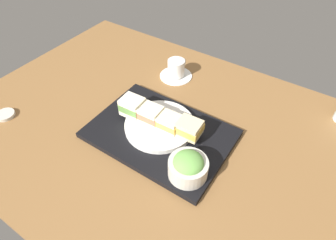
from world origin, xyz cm
name	(u,v)px	position (x,y,z in cm)	size (l,w,h in cm)	color
ground_plane	(157,129)	(0.00, 0.00, -1.50)	(140.00, 100.00, 3.00)	brown
serving_tray	(160,134)	(3.26, -2.98, 0.95)	(45.47, 31.81, 1.89)	black
sandwich_plate	(160,125)	(2.00, -1.32, 2.77)	(23.32, 23.32, 1.76)	silver
sandwich_nearmost	(132,106)	(-8.43, -2.20, 6.71)	(7.66, 6.53, 6.12)	#EFE5C1
sandwich_inner_near	(150,114)	(-1.47, -1.61, 6.30)	(7.93, 6.65, 5.31)	#EFE5C1
sandwich_inner_far	(169,122)	(5.48, -1.02, 6.00)	(7.97, 6.82, 4.71)	beige
sandwich_farmost	(189,129)	(12.44, -0.44, 6.23)	(7.93, 6.95, 5.16)	beige
salad_bowl	(188,166)	(19.28, -12.17, 5.48)	(11.43, 11.43, 7.74)	beige
coffee_cup	(176,70)	(-10.19, 28.22, 3.20)	(13.34, 13.34, 7.56)	white
small_sauce_dish	(5,115)	(-48.11, -25.72, 0.60)	(6.45, 6.45, 1.20)	beige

